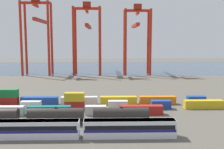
% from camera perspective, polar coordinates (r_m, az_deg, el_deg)
% --- Properties ---
extents(ground_plane, '(420.00, 420.00, 0.00)m').
position_cam_1_polar(ground_plane, '(120.51, -9.26, -3.06)').
color(ground_plane, '#5B564C').
extents(harbour_water, '(400.00, 110.00, 0.01)m').
position_cam_1_polar(harbour_water, '(219.29, -5.75, 1.53)').
color(harbour_water, '#384C60').
rests_on(harbour_water, ground_plane).
extents(passenger_train, '(62.41, 3.14, 3.90)m').
position_cam_1_polar(passenger_train, '(62.34, -16.34, -10.83)').
color(passenger_train, silver).
rests_on(passenger_train, ground_plane).
extents(freight_tank_row, '(47.15, 3.05, 4.51)m').
position_cam_1_polar(freight_tank_row, '(70.81, -11.73, -8.52)').
color(freight_tank_row, '#232326').
rests_on(freight_tank_row, ground_plane).
extents(shipping_container_2, '(12.10, 2.44, 2.60)m').
position_cam_1_polar(shipping_container_2, '(83.52, -22.01, -7.10)').
color(shipping_container_2, silver).
rests_on(shipping_container_2, ground_plane).
extents(shipping_container_3, '(12.10, 2.44, 2.60)m').
position_cam_1_polar(shipping_container_3, '(79.88, -13.03, -7.39)').
color(shipping_container_3, '#146066').
rests_on(shipping_container_3, ground_plane).
extents(shipping_container_4, '(6.04, 2.44, 2.60)m').
position_cam_1_polar(shipping_container_4, '(78.32, -3.44, -7.51)').
color(shipping_container_4, silver).
rests_on(shipping_container_4, ground_plane).
extents(shipping_container_5, '(12.10, 2.44, 2.60)m').
position_cam_1_polar(shipping_container_5, '(78.98, 6.27, -7.42)').
color(shipping_container_5, '#AD211C').
rests_on(shipping_container_5, ground_plane).
extents(shipping_container_10, '(6.04, 2.44, 2.60)m').
position_cam_1_polar(shipping_container_10, '(87.56, -16.71, -6.24)').
color(shipping_container_10, silver).
rests_on(shipping_container_10, ground_plane).
extents(shipping_container_11, '(6.04, 2.44, 2.60)m').
position_cam_1_polar(shipping_container_11, '(85.04, -7.88, -6.39)').
color(shipping_container_11, '#AD211C').
rests_on(shipping_container_11, ground_plane).
extents(shipping_container_12, '(6.04, 2.44, 2.60)m').
position_cam_1_polar(shipping_container_12, '(84.48, -7.91, -4.68)').
color(shipping_container_12, gold).
rests_on(shipping_container_12, shipping_container_11).
extents(shipping_container_13, '(6.04, 2.44, 2.60)m').
position_cam_1_polar(shipping_container_13, '(84.60, 1.25, -6.40)').
color(shipping_container_13, silver).
rests_on(shipping_container_13, ground_plane).
extents(shipping_container_14, '(6.04, 2.44, 2.60)m').
position_cam_1_polar(shipping_container_14, '(86.28, 10.25, -6.24)').
color(shipping_container_14, '#1C4299').
rests_on(shipping_container_14, ground_plane).
extents(shipping_container_15, '(12.10, 2.44, 2.60)m').
position_cam_1_polar(shipping_container_15, '(89.96, 18.71, -5.96)').
color(shipping_container_15, gold).
rests_on(shipping_container_15, ground_plane).
extents(shipping_container_17, '(12.10, 2.44, 2.60)m').
position_cam_1_polar(shipping_container_17, '(97.23, -22.55, -5.17)').
color(shipping_container_17, '#AD211C').
rests_on(shipping_container_17, ground_plane).
extents(shipping_container_19, '(12.10, 2.44, 2.60)m').
position_cam_1_polar(shipping_container_19, '(93.34, -14.99, -5.36)').
color(shipping_container_19, '#1C4299').
rests_on(shipping_container_19, ground_plane).
extents(shipping_container_20, '(12.10, 2.44, 2.60)m').
position_cam_1_polar(shipping_container_20, '(91.18, -6.92, -5.46)').
color(shipping_container_20, silver).
rests_on(shipping_container_20, ground_plane).
extents(shipping_container_21, '(12.10, 2.44, 2.60)m').
position_cam_1_polar(shipping_container_21, '(90.88, 1.37, -5.45)').
color(shipping_container_21, gold).
rests_on(shipping_container_21, ground_plane).
extents(shipping_container_22, '(12.10, 2.44, 2.60)m').
position_cam_1_polar(shipping_container_22, '(92.45, 9.55, -5.33)').
color(shipping_container_22, orange).
rests_on(shipping_container_22, ground_plane).
extents(shipping_container_23, '(6.04, 2.44, 2.60)m').
position_cam_1_polar(shipping_container_23, '(95.81, 17.29, -5.12)').
color(shipping_container_23, '#1C4299').
rests_on(shipping_container_23, ground_plane).
extents(gantry_crane_west, '(18.14, 36.99, 48.37)m').
position_cam_1_polar(gantry_crane_west, '(179.90, -15.39, 9.41)').
color(gantry_crane_west, red).
rests_on(gantry_crane_west, ground_plane).
extents(gantry_crane_central, '(17.57, 42.08, 45.01)m').
position_cam_1_polar(gantry_crane_central, '(175.89, -5.17, 9.05)').
color(gantry_crane_central, red).
rests_on(gantry_crane_central, ground_plane).
extents(gantry_crane_east, '(17.01, 32.64, 43.82)m').
position_cam_1_polar(gantry_crane_east, '(175.40, 5.25, 8.83)').
color(gantry_crane_east, red).
rests_on(gantry_crane_east, ground_plane).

